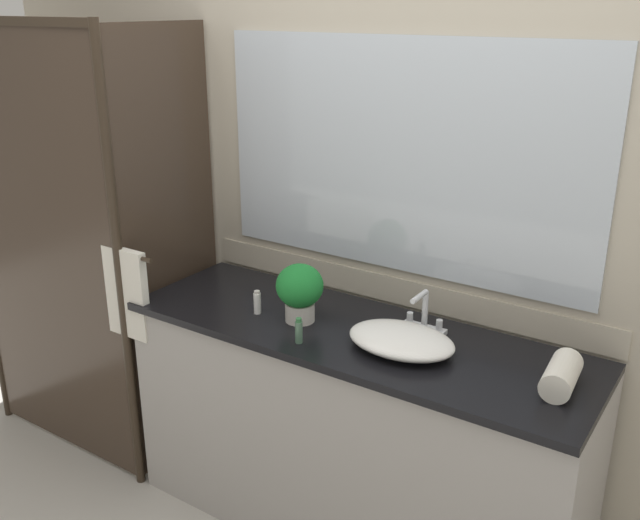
{
  "coord_description": "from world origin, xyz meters",
  "views": [
    {
      "loc": [
        1.22,
        -2.05,
        2.05
      ],
      "look_at": [
        -0.15,
        0.0,
        1.15
      ],
      "focal_mm": 39.7,
      "sensor_mm": 36.0,
      "label": 1
    }
  ],
  "objects_px": {
    "amenity_bottle_lotion": "(257,302)",
    "rolled_towel_near_edge": "(561,376)",
    "amenity_bottle_shampoo": "(299,331)",
    "potted_plant": "(300,290)",
    "faucet": "(424,318)",
    "sink_basin": "(401,340)"
  },
  "relations": [
    {
      "from": "amenity_bottle_lotion",
      "to": "amenity_bottle_shampoo",
      "type": "distance_m",
      "value": 0.31
    },
    {
      "from": "amenity_bottle_lotion",
      "to": "sink_basin",
      "type": "bearing_deg",
      "value": 3.47
    },
    {
      "from": "sink_basin",
      "to": "amenity_bottle_shampoo",
      "type": "distance_m",
      "value": 0.36
    },
    {
      "from": "faucet",
      "to": "rolled_towel_near_edge",
      "type": "relative_size",
      "value": 0.81
    },
    {
      "from": "faucet",
      "to": "amenity_bottle_shampoo",
      "type": "relative_size",
      "value": 1.77
    },
    {
      "from": "sink_basin",
      "to": "rolled_towel_near_edge",
      "type": "bearing_deg",
      "value": 3.64
    },
    {
      "from": "sink_basin",
      "to": "rolled_towel_near_edge",
      "type": "xyz_separation_m",
      "value": [
        0.54,
        0.03,
        0.01
      ]
    },
    {
      "from": "potted_plant",
      "to": "sink_basin",
      "type": "bearing_deg",
      "value": 0.07
    },
    {
      "from": "faucet",
      "to": "potted_plant",
      "type": "xyz_separation_m",
      "value": [
        -0.43,
        -0.18,
        0.08
      ]
    },
    {
      "from": "sink_basin",
      "to": "rolled_towel_near_edge",
      "type": "relative_size",
      "value": 1.85
    },
    {
      "from": "sink_basin",
      "to": "potted_plant",
      "type": "bearing_deg",
      "value": -179.93
    },
    {
      "from": "sink_basin",
      "to": "potted_plant",
      "type": "height_order",
      "value": "potted_plant"
    },
    {
      "from": "faucet",
      "to": "potted_plant",
      "type": "bearing_deg",
      "value": -157.85
    },
    {
      "from": "rolled_towel_near_edge",
      "to": "potted_plant",
      "type": "bearing_deg",
      "value": -177.94
    },
    {
      "from": "amenity_bottle_shampoo",
      "to": "rolled_towel_near_edge",
      "type": "height_order",
      "value": "rolled_towel_near_edge"
    },
    {
      "from": "potted_plant",
      "to": "amenity_bottle_shampoo",
      "type": "distance_m",
      "value": 0.2
    },
    {
      "from": "amenity_bottle_shampoo",
      "to": "potted_plant",
      "type": "bearing_deg",
      "value": 124.06
    },
    {
      "from": "potted_plant",
      "to": "amenity_bottle_shampoo",
      "type": "relative_size",
      "value": 2.37
    },
    {
      "from": "sink_basin",
      "to": "potted_plant",
      "type": "distance_m",
      "value": 0.44
    },
    {
      "from": "amenity_bottle_lotion",
      "to": "rolled_towel_near_edge",
      "type": "bearing_deg",
      "value": 3.55
    },
    {
      "from": "sink_basin",
      "to": "faucet",
      "type": "relative_size",
      "value": 2.29
    },
    {
      "from": "potted_plant",
      "to": "rolled_towel_near_edge",
      "type": "bearing_deg",
      "value": 2.06
    }
  ]
}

